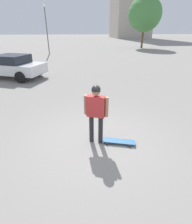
% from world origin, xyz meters
% --- Properties ---
extents(ground_plane, '(220.00, 220.00, 0.00)m').
position_xyz_m(ground_plane, '(0.00, 0.00, 0.00)').
color(ground_plane, gray).
extents(person, '(0.62, 0.36, 1.68)m').
position_xyz_m(person, '(0.00, 0.00, 1.05)').
color(person, '#262628').
rests_on(person, ground_plane).
extents(skateboard, '(0.94, 0.49, 0.08)m').
position_xyz_m(skateboard, '(-0.63, 0.16, 0.07)').
color(skateboard, '#336693').
rests_on(skateboard, ground_plane).
extents(car_parked_near, '(4.54, 3.33, 1.47)m').
position_xyz_m(car_parked_near, '(4.56, -7.89, 0.77)').
color(car_parked_near, silver).
rests_on(car_parked_near, ground_plane).
extents(tree_distant, '(5.23, 5.23, 7.67)m').
position_xyz_m(tree_distant, '(-10.86, -26.28, 5.05)').
color(tree_distant, brown).
rests_on(tree_distant, ground_plane).
extents(lamp_post, '(0.28, 0.28, 5.51)m').
position_xyz_m(lamp_post, '(3.74, -20.06, 3.24)').
color(lamp_post, '#59595E').
rests_on(lamp_post, ground_plane).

